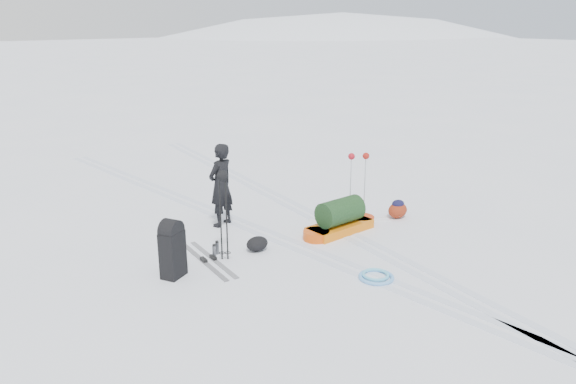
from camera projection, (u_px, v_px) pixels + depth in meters
name	position (u px, v px, depth m)	size (l,w,h in m)	color
ground	(298.00, 247.00, 9.87)	(200.00, 200.00, 0.00)	white
snow_hill_backdrop	(268.00, 345.00, 130.38)	(359.50, 192.00, 162.45)	white
ski_tracks	(293.00, 225.00, 10.88)	(3.38, 17.97, 0.01)	silver
skier	(221.00, 185.00, 10.66)	(0.59, 0.39, 1.61)	black
pulk_sled	(340.00, 219.00, 10.48)	(1.69, 0.56, 0.65)	orange
expedition_rucksack	(173.00, 249.00, 8.68)	(0.78, 0.94, 0.94)	black
ski_poles_black	(223.00, 187.00, 8.99)	(0.21, 0.19, 1.53)	black
ski_poles_silver	(358.00, 164.00, 11.02)	(0.38, 0.29, 1.33)	silver
touring_skis_grey	(209.00, 260.00, 9.29)	(0.46, 1.74, 0.06)	#92959A
touring_skis_white	(350.00, 220.00, 11.14)	(1.47, 1.11, 0.06)	white
rope_coil	(376.00, 276.00, 8.67)	(0.62, 0.62, 0.07)	#63ACF2
small_daypack	(398.00, 209.00, 11.25)	(0.54, 0.51, 0.37)	maroon
thermos_pair	(216.00, 250.00, 9.43)	(0.21, 0.20, 0.25)	slate
stuff_sack	(257.00, 244.00, 9.67)	(0.48, 0.42, 0.25)	black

